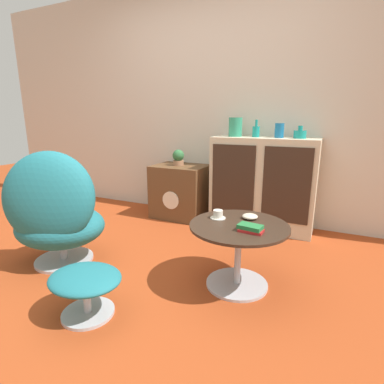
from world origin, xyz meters
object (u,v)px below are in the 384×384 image
teacup (218,215)px  sideboard (263,184)px  egg_chair (55,213)px  book_stack (251,228)px  vase_rightmost (300,134)px  coffee_table (238,245)px  bowl (250,216)px  vase_leftmost (235,127)px  vase_inner_left (256,131)px  ottoman (85,283)px  vase_inner_right (279,131)px  potted_plant (178,157)px  tv_console (181,191)px

teacup → sideboard: bearing=86.9°
egg_chair → book_stack: 1.48m
egg_chair → vase_rightmost: (1.58, 1.53, 0.56)m
coffee_table → bowl: (0.03, 0.15, 0.17)m
sideboard → vase_leftmost: 0.65m
vase_inner_left → bowl: vase_inner_left is taller
egg_chair → teacup: egg_chair is taller
teacup → egg_chair: bearing=-162.5°
ottoman → teacup: 0.96m
vase_leftmost → vase_inner_right: vase_leftmost is taller
coffee_table → bowl: 0.23m
egg_chair → potted_plant: bearing=79.0°
sideboard → egg_chair: sideboard is taller
coffee_table → book_stack: size_ratio=4.08×
teacup → potted_plant: bearing=129.2°
sideboard → book_stack: size_ratio=6.39×
ottoman → teacup: teacup is taller
sideboard → vase_inner_right: 0.56m
vase_inner_left → potted_plant: bearing=-177.1°
potted_plant → teacup: (0.90, -1.11, -0.22)m
ottoman → vase_inner_right: size_ratio=3.16×
egg_chair → teacup: (1.19, 0.38, 0.04)m
teacup → book_stack: 0.31m
coffee_table → vase_inner_right: size_ratio=4.77×
vase_leftmost → vase_rightmost: 0.64m
coffee_table → vase_leftmost: vase_leftmost is taller
teacup → vase_rightmost: bearing=71.5°
sideboard → vase_inner_right: (0.13, 0.00, 0.54)m
book_stack → bowl: (-0.07, 0.23, -0.00)m
vase_rightmost → book_stack: bearing=-94.9°
ottoman → vase_inner_left: (0.50, 1.90, 0.80)m
vase_inner_right → bowl: 1.20m
vase_leftmost → bowl: size_ratio=1.76×
vase_leftmost → vase_inner_left: vase_leftmost is taller
teacup → vase_inner_left: bearing=91.8°
ottoman → coffee_table: coffee_table is taller
egg_chair → vase_inner_right: 2.14m
egg_chair → vase_rightmost: vase_rightmost is taller
vase_rightmost → egg_chair: bearing=-135.9°
ottoman → sideboard: bearing=72.5°
coffee_table → sideboard: bearing=95.3°
book_stack → sideboard: bearing=99.3°
vase_inner_left → coffee_table: bearing=-80.1°
coffee_table → vase_rightmost: (0.21, 1.21, 0.69)m
vase_rightmost → book_stack: size_ratio=0.73×
vase_rightmost → potted_plant: size_ratio=0.66×
ottoman → vase_rightmost: size_ratio=3.72×
tv_console → vase_leftmost: bearing=4.1°
tv_console → ottoman: size_ratio=1.37×
sideboard → coffee_table: sideboard is taller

